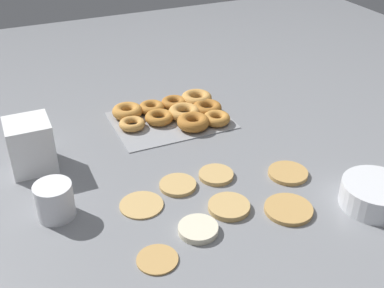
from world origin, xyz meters
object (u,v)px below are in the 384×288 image
at_px(pancake_3, 288,173).
at_px(container_stack, 30,145).
at_px(pancake_4, 157,259).
at_px(pancake_7, 229,207).
at_px(paper_cup, 55,201).
at_px(pancake_2, 216,175).
at_px(pancake_5, 198,229).
at_px(donut_tray, 176,113).
at_px(batter_bowl, 375,194).
at_px(pancake_0, 141,204).
at_px(pancake_1, 288,209).
at_px(pancake_6, 178,185).

bearing_deg(pancake_3, container_stack, -27.11).
bearing_deg(pancake_4, container_stack, -68.41).
height_order(pancake_4, pancake_7, pancake_7).
distance_m(pancake_7, paper_cup, 0.41).
bearing_deg(paper_cup, pancake_2, 178.48).
bearing_deg(pancake_5, donut_tray, -106.87).
distance_m(pancake_3, container_stack, 0.69).
bearing_deg(batter_bowl, pancake_4, -3.88).
xyz_separation_m(pancake_0, pancake_1, (-0.32, 0.16, 0.00)).
distance_m(pancake_0, pancake_7, 0.21).
bearing_deg(pancake_4, pancake_6, -121.89).
height_order(pancake_4, paper_cup, paper_cup).
relative_size(pancake_2, container_stack, 0.66).
relative_size(donut_tray, paper_cup, 4.06).
distance_m(pancake_0, pancake_2, 0.22).
distance_m(pancake_3, pancake_6, 0.30).
bearing_deg(pancake_6, pancake_5, 82.57).
bearing_deg(pancake_4, pancake_1, -175.80).
xyz_separation_m(pancake_0, pancake_7, (-0.19, 0.10, 0.00)).
xyz_separation_m(donut_tray, paper_cup, (0.44, 0.34, 0.03)).
distance_m(pancake_3, batter_bowl, 0.23).
height_order(pancake_1, pancake_6, same).
bearing_deg(pancake_4, pancake_2, -138.10).
relative_size(pancake_2, batter_bowl, 0.56).
bearing_deg(pancake_1, pancake_3, -123.00).
xyz_separation_m(batter_bowl, container_stack, (0.73, -0.50, 0.04)).
distance_m(pancake_1, pancake_3, 0.15).
xyz_separation_m(pancake_0, pancake_6, (-0.11, -0.04, 0.00)).
distance_m(pancake_6, pancake_7, 0.15).
height_order(pancake_6, pancake_7, pancake_7).
height_order(pancake_0, batter_bowl, batter_bowl).
relative_size(pancake_5, container_stack, 0.66).
bearing_deg(donut_tray, pancake_1, 97.26).
relative_size(pancake_1, container_stack, 0.84).
bearing_deg(pancake_2, batter_bowl, 139.02).
distance_m(pancake_3, paper_cup, 0.60).
height_order(pancake_1, pancake_2, pancake_2).
bearing_deg(donut_tray, pancake_7, 83.19).
relative_size(pancake_0, pancake_3, 1.02).
bearing_deg(pancake_5, pancake_7, -156.62).
relative_size(pancake_1, pancake_2, 1.26).
distance_m(pancake_6, paper_cup, 0.31).
relative_size(batter_bowl, container_stack, 1.19).
distance_m(pancake_1, pancake_7, 0.14).
xyz_separation_m(pancake_4, batter_bowl, (-0.55, 0.04, 0.03)).
xyz_separation_m(pancake_2, container_stack, (0.43, -0.24, 0.06)).
distance_m(pancake_2, pancake_5, 0.22).
bearing_deg(pancake_1, pancake_4, 4.20).
distance_m(pancake_0, pancake_4, 0.19).
bearing_deg(pancake_2, pancake_6, 0.02).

